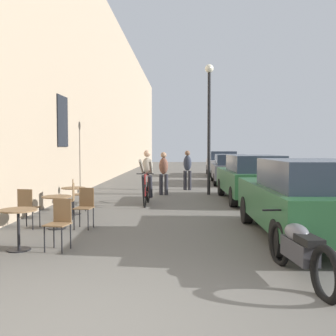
{
  "coord_description": "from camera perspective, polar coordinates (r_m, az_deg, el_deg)",
  "views": [
    {
      "loc": [
        0.84,
        -3.67,
        1.8
      ],
      "look_at": [
        0.15,
        14.99,
        0.81
      ],
      "focal_mm": 41.84,
      "sensor_mm": 36.0,
      "label": 1
    }
  ],
  "objects": [
    {
      "name": "cafe_chair_far_toward_street",
      "position": [
        10.17,
        -14.18,
        -4.29
      ],
      "size": [
        0.44,
        0.44,
        0.89
      ],
      "color": "black",
      "rests_on": "ground_plane"
    },
    {
      "name": "ground_plane",
      "position": [
        4.17,
        -10.6,
        -22.57
      ],
      "size": [
        88.0,
        88.0,
        0.0
      ],
      "primitive_type": "plane",
      "color": "#5B5954"
    },
    {
      "name": "cafe_chair_near_toward_street",
      "position": [
        7.18,
        -15.51,
        -7.35
      ],
      "size": [
        0.44,
        0.44,
        0.89
      ],
      "color": "black",
      "rests_on": "ground_plane"
    },
    {
      "name": "cafe_table_near",
      "position": [
        7.35,
        -20.96,
        -7.17
      ],
      "size": [
        0.64,
        0.64,
        0.72
      ],
      "color": "black",
      "rests_on": "ground_plane"
    },
    {
      "name": "cafe_table_far",
      "position": [
        10.8,
        -13.61,
        -3.84
      ],
      "size": [
        0.64,
        0.64,
        0.72
      ],
      "color": "black",
      "rests_on": "ground_plane"
    },
    {
      "name": "parked_car_fourth",
      "position": [
        24.97,
        7.85,
        0.73
      ],
      "size": [
        1.92,
        4.4,
        1.55
      ],
      "color": "#B7B7BC",
      "rests_on": "ground_plane"
    },
    {
      "name": "street_lamp",
      "position": [
        14.93,
        6.01,
        8.06
      ],
      "size": [
        0.32,
        0.32,
        4.9
      ],
      "color": "black",
      "rests_on": "ground_plane"
    },
    {
      "name": "cafe_table_mid",
      "position": [
        9.02,
        -15.89,
        -5.22
      ],
      "size": [
        0.64,
        0.64,
        0.72
      ],
      "color": "black",
      "rests_on": "ground_plane"
    },
    {
      "name": "parked_motorcycle",
      "position": [
        5.71,
        18.68,
        -11.26
      ],
      "size": [
        0.62,
        2.14,
        0.92
      ],
      "color": "black",
      "rests_on": "ground_plane"
    },
    {
      "name": "cyclist_on_bicycle",
      "position": [
        12.36,
        -3.08,
        -1.55
      ],
      "size": [
        0.52,
        1.76,
        1.74
      ],
      "color": "black",
      "rests_on": "ground_plane"
    },
    {
      "name": "parked_car_nearest",
      "position": [
        8.09,
        19.25,
        -4.13
      ],
      "size": [
        1.92,
        4.44,
        1.57
      ],
      "color": "#23512D",
      "rests_on": "ground_plane"
    },
    {
      "name": "parked_car_second",
      "position": [
        13.31,
        12.11,
        -1.33
      ],
      "size": [
        1.93,
        4.38,
        1.54
      ],
      "color": "#23512D",
      "rests_on": "ground_plane"
    },
    {
      "name": "cafe_chair_mid_toward_street",
      "position": [
        8.92,
        -12.0,
        -5.28
      ],
      "size": [
        0.43,
        0.43,
        0.89
      ],
      "color": "black",
      "rests_on": "ground_plane"
    },
    {
      "name": "pedestrian_mid",
      "position": [
        16.44,
        2.85,
        0.03
      ],
      "size": [
        0.37,
        0.29,
        1.66
      ],
      "color": "#26262D",
      "rests_on": "ground_plane"
    },
    {
      "name": "pedestrian_near",
      "position": [
        14.71,
        -0.65,
        -0.43
      ],
      "size": [
        0.37,
        0.29,
        1.61
      ],
      "color": "#26262D",
      "rests_on": "ground_plane"
    },
    {
      "name": "cafe_chair_mid_toward_wall",
      "position": [
        9.16,
        -19.79,
        -5.18
      ],
      "size": [
        0.42,
        0.42,
        0.89
      ],
      "color": "black",
      "rests_on": "ground_plane"
    },
    {
      "name": "cafe_chair_far_toward_wall",
      "position": [
        11.4,
        -13.14,
        -3.49
      ],
      "size": [
        0.46,
        0.46,
        0.89
      ],
      "color": "black",
      "rests_on": "ground_plane"
    },
    {
      "name": "building_facade_left",
      "position": [
        18.42,
        -11.66,
        12.35
      ],
      "size": [
        0.54,
        68.0,
        9.6
      ],
      "color": "tan",
      "rests_on": "ground_plane"
    },
    {
      "name": "parked_car_third",
      "position": [
        19.45,
        9.02,
        -0.07
      ],
      "size": [
        1.82,
        4.14,
        1.46
      ],
      "color": "#595960",
      "rests_on": "ground_plane"
    }
  ]
}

